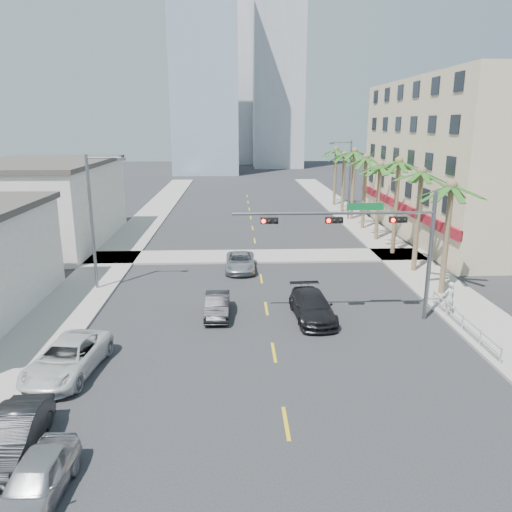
{
  "coord_description": "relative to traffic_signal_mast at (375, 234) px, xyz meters",
  "views": [
    {
      "loc": [
        -1.82,
        -18.4,
        10.93
      ],
      "look_at": [
        -0.66,
        9.31,
        3.5
      ],
      "focal_mm": 35.0,
      "sensor_mm": 36.0,
      "label": 1
    }
  ],
  "objects": [
    {
      "name": "tower_far_center",
      "position": [
        -8.78,
        117.05,
        15.94
      ],
      "size": [
        16.0,
        16.0,
        42.0
      ],
      "primitive_type": "cube",
      "color": "#ADADB2",
      "rests_on": "ground"
    },
    {
      "name": "palm_tree_2",
      "position": [
        5.82,
        14.45,
        2.72
      ],
      "size": [
        4.8,
        4.8,
        8.52
      ],
      "color": "brown",
      "rests_on": "ground"
    },
    {
      "name": "car_lane_right",
      "position": [
        -3.25,
        0.33,
        -4.31
      ],
      "size": [
        2.42,
        5.31,
        1.51
      ],
      "primitive_type": "imported",
      "rotation": [
        0.0,
        0.0,
        0.06
      ],
      "color": "black",
      "rests_on": "ground"
    },
    {
      "name": "building_right",
      "position": [
        16.21,
        22.05,
        2.43
      ],
      "size": [
        15.25,
        28.0,
        15.0
      ],
      "color": "beige",
      "rests_on": "ground"
    },
    {
      "name": "palm_tree_3",
      "position": [
        5.82,
        19.65,
        2.02
      ],
      "size": [
        4.8,
        4.8,
        7.8
      ],
      "color": "brown",
      "rests_on": "ground"
    },
    {
      "name": "streetlight_left",
      "position": [
        -16.78,
        6.05,
        -0.0
      ],
      "size": [
        2.55,
        0.25,
        9.0
      ],
      "color": "slate",
      "rests_on": "ground"
    },
    {
      "name": "sidewalk_left",
      "position": [
        -17.78,
        12.05,
        -4.99
      ],
      "size": [
        4.0,
        120.0,
        0.15
      ],
      "primitive_type": "cube",
      "color": "gray",
      "rests_on": "ground"
    },
    {
      "name": "car_lane_center",
      "position": [
        -7.28,
        10.24,
        -4.4
      ],
      "size": [
        2.26,
        4.79,
        1.32
      ],
      "primitive_type": "imported",
      "rotation": [
        0.0,
        0.0,
        -0.01
      ],
      "color": "#AEAEB3",
      "rests_on": "ground"
    },
    {
      "name": "car_lane_left",
      "position": [
        -8.72,
        0.99,
        -4.41
      ],
      "size": [
        1.4,
        3.97,
        1.31
      ],
      "primitive_type": "imported",
      "rotation": [
        0.0,
        0.0,
        -0.0
      ],
      "color": "black",
      "rests_on": "ground"
    },
    {
      "name": "sidewalk_cross",
      "position": [
        -5.78,
        14.05,
        -4.99
      ],
      "size": [
        80.0,
        4.0,
        0.15
      ],
      "primitive_type": "cube",
      "color": "gray",
      "rests_on": "ground"
    },
    {
      "name": "building_left_far",
      "position": [
        -25.28,
        20.05,
        -1.46
      ],
      "size": [
        11.0,
        18.0,
        7.2
      ],
      "primitive_type": "cube",
      "color": "beige",
      "rests_on": "ground"
    },
    {
      "name": "tower_far_right",
      "position": [
        3.22,
        102.05,
        24.94
      ],
      "size": [
        12.0,
        12.0,
        60.0
      ],
      "primitive_type": "cube",
      "color": "#ADADB2",
      "rests_on": "ground"
    },
    {
      "name": "car_parked_near",
      "position": [
        -13.58,
        -13.57,
        -4.38
      ],
      "size": [
        1.79,
        4.09,
        1.37
      ],
      "primitive_type": "imported",
      "rotation": [
        0.0,
        0.0,
        -0.04
      ],
      "color": "#B4B4B9",
      "rests_on": "ground"
    },
    {
      "name": "car_parked_mid",
      "position": [
        -15.18,
        -11.27,
        -4.35
      ],
      "size": [
        1.76,
        4.4,
        1.42
      ],
      "primitive_type": "imported",
      "rotation": [
        0.0,
        0.0,
        0.06
      ],
      "color": "black",
      "rests_on": "ground"
    },
    {
      "name": "sidewalk_right",
      "position": [
        6.22,
        12.05,
        -4.99
      ],
      "size": [
        4.0,
        120.0,
        0.15
      ],
      "primitive_type": "cube",
      "color": "gray",
      "rests_on": "ground"
    },
    {
      "name": "palm_tree_6",
      "position": [
        5.82,
        35.25,
        2.02
      ],
      "size": [
        4.8,
        4.8,
        7.8
      ],
      "color": "brown",
      "rests_on": "ground"
    },
    {
      "name": "palm_tree_7",
      "position": [
        5.82,
        40.45,
        2.37
      ],
      "size": [
        4.8,
        4.8,
        8.16
      ],
      "color": "brown",
      "rests_on": "ground"
    },
    {
      "name": "palm_tree_5",
      "position": [
        5.82,
        30.05,
        2.72
      ],
      "size": [
        4.8,
        4.8,
        8.52
      ],
      "color": "brown",
      "rests_on": "ground"
    },
    {
      "name": "palm_tree_1",
      "position": [
        5.82,
        9.25,
        2.37
      ],
      "size": [
        4.8,
        4.8,
        8.16
      ],
      "color": "brown",
      "rests_on": "ground"
    },
    {
      "name": "car_parked_far",
      "position": [
        -15.18,
        -5.69,
        -4.31
      ],
      "size": [
        3.17,
        5.68,
        1.5
      ],
      "primitive_type": "imported",
      "rotation": [
        0.0,
        0.0,
        -0.13
      ],
      "color": "silver",
      "rests_on": "ground"
    },
    {
      "name": "streetlight_right",
      "position": [
        5.21,
        30.05,
        -0.0
      ],
      "size": [
        2.55,
        0.25,
        9.0
      ],
      "color": "slate",
      "rests_on": "ground"
    },
    {
      "name": "palm_tree_0",
      "position": [
        5.82,
        4.05,
        2.02
      ],
      "size": [
        4.8,
        4.8,
        7.8
      ],
      "color": "brown",
      "rests_on": "ground"
    },
    {
      "name": "palm_tree_4",
      "position": [
        5.82,
        24.85,
        2.37
      ],
      "size": [
        4.8,
        4.8,
        8.16
      ],
      "color": "brown",
      "rests_on": "ground"
    },
    {
      "name": "guardrail",
      "position": [
        4.52,
        -1.95,
        -4.39
      ],
      "size": [
        0.08,
        8.08,
        1.0
      ],
      "color": "silver",
      "rests_on": "ground"
    },
    {
      "name": "ground",
      "position": [
        -5.78,
        -7.95,
        -5.06
      ],
      "size": [
        260.0,
        260.0,
        0.0
      ],
      "primitive_type": "plane",
      "color": "#262628",
      "rests_on": "ground"
    },
    {
      "name": "pedestrian",
      "position": [
        4.72,
        0.36,
        -3.94
      ],
      "size": [
        0.82,
        0.66,
        1.95
      ],
      "primitive_type": "imported",
      "rotation": [
        0.0,
        0.0,
        3.44
      ],
      "color": "silver",
      "rests_on": "sidewalk_right"
    },
    {
      "name": "tower_far_left",
      "position": [
        -13.78,
        87.05,
        18.94
      ],
      "size": [
        14.0,
        14.0,
        48.0
      ],
      "primitive_type": "cube",
      "color": "#99B2C6",
      "rests_on": "ground"
    },
    {
      "name": "traffic_signal_mast",
      "position": [
        0.0,
        0.0,
        0.0
      ],
      "size": [
        11.12,
        0.54,
        7.2
      ],
      "color": "slate",
      "rests_on": "ground"
    }
  ]
}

